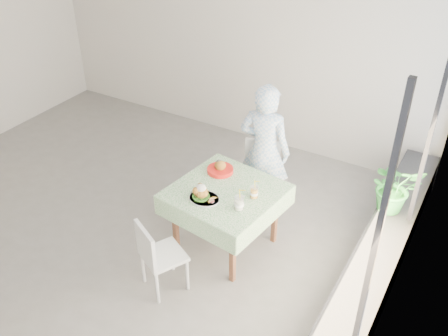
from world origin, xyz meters
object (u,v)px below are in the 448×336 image
Objects in this scene: chair_far at (258,191)px; cafe_table at (226,212)px; diner at (264,151)px; potted_plant at (395,187)px; main_dish at (202,195)px; juice_cup_orange at (254,193)px; chair_near at (163,268)px.

cafe_table is at bearing -91.24° from chair_far.
diner is 2.90× the size of potted_plant.
potted_plant is (1.62, 1.12, -0.02)m from main_dish.
diner is 6.57× the size of juice_cup_orange.
main_dish is at bearing -145.24° from potted_plant.
main_dish is (0.09, 0.59, 0.55)m from chair_near.
diner is at bearing -176.42° from potted_plant.
cafe_table is 1.76m from potted_plant.
diner reaches higher than chair_near.
main_dish is at bearing -146.24° from juice_cup_orange.
juice_cup_orange is at bearing 33.76° from main_dish.
cafe_table is 0.77m from chair_far.
chair_near is 2.48m from potted_plant.
chair_far is at bearing -174.93° from potted_plant.
diner reaches higher than main_dish.
potted_plant reaches higher than chair_far.
chair_far is 1.13m from main_dish.
potted_plant reaches higher than cafe_table.
chair_near is 0.81m from main_dish.
chair_near is at bearing -135.02° from potted_plant.
main_dish is at bearing -98.10° from chair_far.
chair_far is 1.09× the size of chair_near.
chair_far is at bearing 88.76° from cafe_table.
juice_cup_orange is (0.26, -0.75, -0.02)m from diner.
potted_plant is at bearing 35.12° from juice_cup_orange.
chair_near is (-0.24, -1.58, -0.02)m from chair_far.
main_dish is 1.97m from potted_plant.
juice_cup_orange reaches higher than chair_near.
chair_far is 1.60m from chair_near.
chair_far is at bearing 43.63° from diner.
main_dish is at bearing 80.84° from chair_near.
cafe_table is 0.89m from chair_near.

